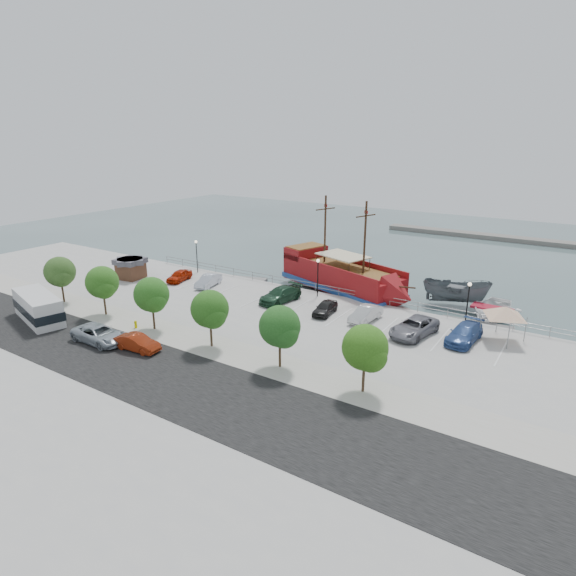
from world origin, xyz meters
The scene contains 34 objects.
ground centered at (0.00, 0.00, -1.00)m, with size 160.00×160.00×0.00m, color #3C4F51.
land_slab centered at (0.00, -21.00, -0.60)m, with size 100.00×58.00×1.20m, color #A1A09F.
street centered at (0.00, -16.00, 0.01)m, with size 100.00×8.00×0.04m, color black.
sidewalk centered at (0.00, -10.00, 0.01)m, with size 100.00×4.00×0.05m, color #A6A293.
seawall_railing centered at (0.00, 7.80, 0.53)m, with size 50.00×0.06×1.00m.
far_shore centered at (10.00, 55.00, -0.60)m, with size 40.00×3.00×0.80m, color slate.
pirate_ship centered at (1.59, 11.23, 0.99)m, with size 19.15×10.74×11.87m.
patrol_boat centered at (13.07, 14.53, 0.40)m, with size 2.72×7.23×2.80m, color #565D62.
speedboat centered at (17.24, 12.65, -0.27)m, with size 5.04×7.06×1.46m, color white.
dock_west centered at (-12.89, 9.20, -0.81)m, with size 6.56×1.87×0.37m, color slate.
dock_mid centered at (8.09, 9.20, -0.80)m, with size 7.14×2.04×0.41m, color gray.
dock_east centered at (16.51, 9.20, -0.80)m, with size 6.87×1.96×0.39m, color slate.
shed centered at (-23.13, 0.00, 1.35)m, with size 3.43×3.43×2.54m.
canopy_tent centered at (19.49, 4.83, 3.10)m, with size 5.56×5.56×3.57m.
street_van centered at (-9.72, -14.61, 0.75)m, with size 2.48×5.38×1.49m, color #98A3AC.
street_sedan centered at (-5.66, -13.95, 0.67)m, with size 1.43×4.09×1.35m, color maroon.
shuttle_bus centered at (-19.03, -14.50, 1.30)m, with size 8.03×4.59×2.67m.
fire_hydrant centered at (-9.61, -10.80, 0.42)m, with size 0.27×0.27×0.77m.
lamp_post_left centered at (-18.00, 6.50, 2.94)m, with size 0.36×0.36×4.28m.
lamp_post_mid centered at (0.00, 6.50, 2.94)m, with size 0.36×0.36×4.28m.
lamp_post_right centered at (16.00, 6.50, 2.94)m, with size 0.36×0.36×4.28m.
tree_a centered at (-21.85, -10.07, 3.30)m, with size 3.30×3.20×5.00m.
tree_b centered at (-14.85, -10.07, 3.30)m, with size 3.30×3.20×5.00m.
tree_c centered at (-7.85, -10.07, 3.30)m, with size 3.30×3.20×5.00m.
tree_d centered at (-0.85, -10.07, 3.30)m, with size 3.30×3.20×5.00m.
tree_e centered at (6.15, -10.07, 3.30)m, with size 3.30×3.20×5.00m.
tree_f centered at (13.15, -10.07, 3.30)m, with size 3.30×3.20×5.00m.
parked_car_a centered at (-17.18, 2.41, 0.69)m, with size 1.62×4.02×1.37m, color #A71D04.
parked_car_b centered at (-12.72, 2.70, 0.70)m, with size 1.48×4.24×1.40m, color silver.
parked_car_d centered at (-2.48, 2.77, 0.78)m, with size 2.20×5.40×1.57m, color #1C3F28.
parked_car_e centered at (3.40, 2.04, 0.67)m, with size 1.57×3.91×1.33m, color black.
parked_car_f centered at (7.58, 2.52, 0.72)m, with size 1.52×4.37×1.44m, color silver.
parked_car_g centered at (12.67, 1.63, 0.78)m, with size 2.60×5.63×1.56m, color slate.
parked_car_h centered at (16.81, 2.67, 0.76)m, with size 2.13×5.23×1.52m, color #304E8B.
Camera 1 is at (24.83, -38.00, 17.20)m, focal length 30.00 mm.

